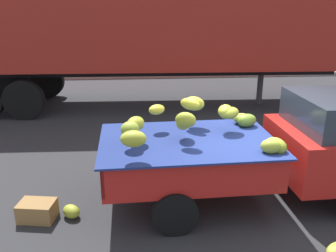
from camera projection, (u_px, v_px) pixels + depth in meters
name	position (u px, v px, depth m)	size (l,w,h in m)	color
ground	(253.00, 195.00, 5.98)	(220.00, 220.00, 0.00)	#28282B
curb_strip	(183.00, 75.00, 15.41)	(80.00, 0.80, 0.16)	gray
pickup_truck	(301.00, 146.00, 5.68)	(4.78, 1.93, 1.70)	#B21E19
semi_trailer	(152.00, 21.00, 10.31)	(12.06, 2.91, 3.95)	maroon
fallen_banana_bunch_near_tailgate	(71.00, 211.00, 5.32)	(0.29, 0.21, 0.20)	#9AA42B
produce_crate	(37.00, 211.00, 5.26)	(0.52, 0.36, 0.28)	olive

